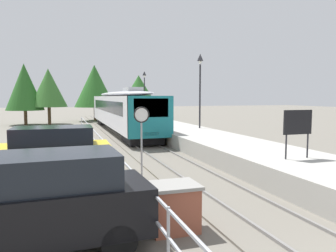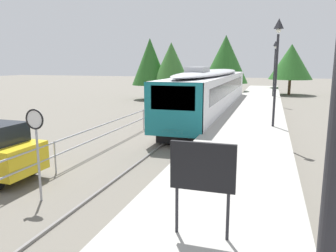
% 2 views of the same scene
% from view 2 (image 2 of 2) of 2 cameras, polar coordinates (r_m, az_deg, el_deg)
% --- Properties ---
extents(ground_plane, '(160.00, 160.00, 0.00)m').
position_cam_2_polar(ground_plane, '(21.75, -2.55, -0.06)').
color(ground_plane, '#6B665B').
extents(track_rails, '(3.20, 60.00, 0.14)m').
position_cam_2_polar(track_rails, '(20.93, 5.20, -0.42)').
color(track_rails, '#6B665B').
rests_on(track_rails, ground).
extents(commuter_train, '(2.82, 20.95, 3.74)m').
position_cam_2_polar(commuter_train, '(25.25, 7.57, 6.29)').
color(commuter_train, silver).
rests_on(commuter_train, track_rails).
extents(station_platform, '(3.90, 60.00, 0.90)m').
position_cam_2_polar(station_platform, '(20.43, 14.16, 0.20)').
color(station_platform, '#A8A59E').
rests_on(station_platform, ground).
extents(platform_lamp_mid_platform, '(0.34, 0.34, 5.35)m').
position_cam_2_polar(platform_lamp_mid_platform, '(17.52, 18.41, 12.00)').
color(platform_lamp_mid_platform, '#232328').
rests_on(platform_lamp_mid_platform, station_platform).
extents(platform_lamp_far_end, '(0.34, 0.34, 5.35)m').
position_cam_2_polar(platform_lamp_far_end, '(34.19, 18.04, 11.16)').
color(platform_lamp_far_end, '#232328').
rests_on(platform_lamp_far_end, station_platform).
extents(platform_notice_board, '(1.20, 0.08, 1.80)m').
position_cam_2_polar(platform_notice_board, '(6.03, 6.01, -7.61)').
color(platform_notice_board, '#232328').
rests_on(platform_notice_board, station_platform).
extents(speed_limit_sign, '(0.61, 0.10, 2.81)m').
position_cam_2_polar(speed_limit_sign, '(10.31, -21.95, -0.96)').
color(speed_limit_sign, '#9EA0A5').
rests_on(speed_limit_sign, ground).
extents(carpark_fence, '(0.06, 36.06, 1.25)m').
position_cam_2_polar(carpark_fence, '(13.01, -19.06, -3.95)').
color(carpark_fence, '#9EA0A5').
rests_on(carpark_fence, ground).
extents(tree_behind_carpark, '(5.56, 5.56, 6.58)m').
position_cam_2_polar(tree_behind_carpark, '(46.54, 20.55, 10.38)').
color(tree_behind_carpark, brown).
rests_on(tree_behind_carpark, ground).
extents(tree_behind_station_far, '(4.14, 4.14, 6.40)m').
position_cam_2_polar(tree_behind_station_far, '(37.25, 0.57, 10.95)').
color(tree_behind_station_far, brown).
rests_on(tree_behind_station_far, ground).
extents(tree_distant_left, '(5.27, 5.27, 7.32)m').
position_cam_2_polar(tree_distant_left, '(39.54, 9.95, 11.33)').
color(tree_distant_left, brown).
rests_on(tree_distant_left, ground).
extents(tree_distant_centre, '(4.15, 4.15, 6.91)m').
position_cam_2_polar(tree_distant_centre, '(38.13, -3.13, 11.05)').
color(tree_distant_centre, brown).
rests_on(tree_distant_centre, ground).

